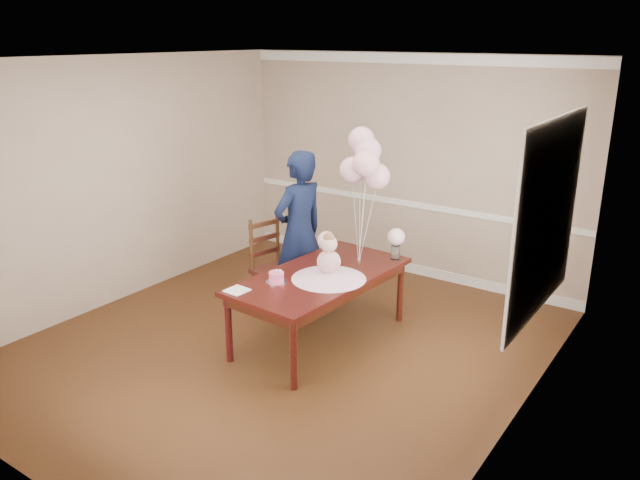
% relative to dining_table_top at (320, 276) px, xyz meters
% --- Properties ---
extents(floor, '(4.50, 5.00, 0.00)m').
position_rel_dining_table_top_xyz_m(floor, '(-0.22, -0.33, -0.68)').
color(floor, '#321B0C').
rests_on(floor, ground).
extents(ceiling, '(4.50, 5.00, 0.02)m').
position_rel_dining_table_top_xyz_m(ceiling, '(-0.22, -0.33, 2.02)').
color(ceiling, white).
rests_on(ceiling, wall_back).
extents(wall_back, '(4.50, 0.02, 2.70)m').
position_rel_dining_table_top_xyz_m(wall_back, '(-0.22, 2.17, 0.67)').
color(wall_back, tan).
rests_on(wall_back, floor).
extents(wall_front, '(4.50, 0.02, 2.70)m').
position_rel_dining_table_top_xyz_m(wall_front, '(-0.22, -2.83, 0.67)').
color(wall_front, tan).
rests_on(wall_front, floor).
extents(wall_left, '(0.02, 5.00, 2.70)m').
position_rel_dining_table_top_xyz_m(wall_left, '(-2.47, -0.33, 0.67)').
color(wall_left, tan).
rests_on(wall_left, floor).
extents(wall_right, '(0.02, 5.00, 2.70)m').
position_rel_dining_table_top_xyz_m(wall_right, '(2.03, -0.33, 0.67)').
color(wall_right, tan).
rests_on(wall_right, floor).
extents(chair_rail_trim, '(4.50, 0.02, 0.07)m').
position_rel_dining_table_top_xyz_m(chair_rail_trim, '(-0.22, 2.16, 0.22)').
color(chair_rail_trim, white).
rests_on(chair_rail_trim, wall_back).
extents(crown_molding, '(4.50, 0.02, 0.12)m').
position_rel_dining_table_top_xyz_m(crown_molding, '(-0.22, 2.16, 1.95)').
color(crown_molding, white).
rests_on(crown_molding, wall_back).
extents(baseboard_trim, '(4.50, 0.02, 0.12)m').
position_rel_dining_table_top_xyz_m(baseboard_trim, '(-0.22, 2.16, -0.62)').
color(baseboard_trim, silver).
rests_on(baseboard_trim, floor).
extents(window_frame, '(0.02, 1.66, 1.56)m').
position_rel_dining_table_top_xyz_m(window_frame, '(2.01, 0.17, 0.87)').
color(window_frame, white).
rests_on(window_frame, wall_right).
extents(window_blinds, '(0.01, 1.50, 1.40)m').
position_rel_dining_table_top_xyz_m(window_blinds, '(1.99, 0.17, 0.87)').
color(window_blinds, silver).
rests_on(window_blinds, wall_right).
extents(dining_table_top, '(1.05, 1.92, 0.05)m').
position_rel_dining_table_top_xyz_m(dining_table_top, '(0.00, 0.00, 0.00)').
color(dining_table_top, black).
rests_on(dining_table_top, table_leg_fl).
extents(table_apron, '(0.95, 1.82, 0.09)m').
position_rel_dining_table_top_xyz_m(table_apron, '(0.00, 0.00, -0.07)').
color(table_apron, black).
rests_on(table_apron, table_leg_fl).
extents(table_leg_fl, '(0.07, 0.07, 0.65)m').
position_rel_dining_table_top_xyz_m(table_leg_fl, '(-0.45, -0.83, -0.35)').
color(table_leg_fl, black).
rests_on(table_leg_fl, floor).
extents(table_leg_fr, '(0.07, 0.07, 0.65)m').
position_rel_dining_table_top_xyz_m(table_leg_fr, '(0.34, -0.88, -0.35)').
color(table_leg_fr, black).
rests_on(table_leg_fr, floor).
extents(table_leg_bl, '(0.07, 0.07, 0.65)m').
position_rel_dining_table_top_xyz_m(table_leg_bl, '(-0.34, 0.88, -0.35)').
color(table_leg_bl, black).
rests_on(table_leg_bl, floor).
extents(table_leg_br, '(0.07, 0.07, 0.65)m').
position_rel_dining_table_top_xyz_m(table_leg_br, '(0.45, 0.83, -0.35)').
color(table_leg_br, black).
rests_on(table_leg_br, floor).
extents(baby_skirt, '(0.75, 0.75, 0.09)m').
position_rel_dining_table_top_xyz_m(baby_skirt, '(0.14, -0.06, 0.07)').
color(baby_skirt, '#EAACCE').
rests_on(baby_skirt, dining_table_top).
extents(baby_torso, '(0.22, 0.22, 0.22)m').
position_rel_dining_table_top_xyz_m(baby_torso, '(0.14, -0.06, 0.19)').
color(baby_torso, pink).
rests_on(baby_torso, baby_skirt).
extents(baby_head, '(0.16, 0.16, 0.16)m').
position_rel_dining_table_top_xyz_m(baby_head, '(0.14, -0.06, 0.37)').
color(baby_head, beige).
rests_on(baby_head, baby_torso).
extents(baby_hair, '(0.11, 0.11, 0.11)m').
position_rel_dining_table_top_xyz_m(baby_hair, '(0.14, -0.06, 0.43)').
color(baby_hair, brown).
rests_on(baby_hair, baby_head).
extents(cake_platter, '(0.22, 0.22, 0.01)m').
position_rel_dining_table_top_xyz_m(cake_platter, '(-0.21, -0.41, 0.03)').
color(cake_platter, silver).
rests_on(cake_platter, dining_table_top).
extents(birthday_cake, '(0.15, 0.15, 0.09)m').
position_rel_dining_table_top_xyz_m(birthday_cake, '(-0.21, -0.41, 0.08)').
color(birthday_cake, '#F74E89').
rests_on(birthday_cake, cake_platter).
extents(cake_flower_a, '(0.03, 0.03, 0.03)m').
position_rel_dining_table_top_xyz_m(cake_flower_a, '(-0.21, -0.41, 0.14)').
color(cake_flower_a, silver).
rests_on(cake_flower_a, birthday_cake).
extents(cake_flower_b, '(0.03, 0.03, 0.03)m').
position_rel_dining_table_top_xyz_m(cake_flower_b, '(-0.18, -0.39, 0.14)').
color(cake_flower_b, white).
rests_on(cake_flower_b, birthday_cake).
extents(rose_vase_near, '(0.10, 0.10, 0.15)m').
position_rel_dining_table_top_xyz_m(rose_vase_near, '(-0.12, 0.29, 0.10)').
color(rose_vase_near, silver).
rests_on(rose_vase_near, dining_table_top).
extents(roses_near, '(0.18, 0.18, 0.18)m').
position_rel_dining_table_top_xyz_m(roses_near, '(-0.12, 0.29, 0.27)').
color(roses_near, white).
rests_on(roses_near, rose_vase_near).
extents(rose_vase_far, '(0.10, 0.10, 0.15)m').
position_rel_dining_table_top_xyz_m(rose_vase_far, '(0.40, 0.77, 0.10)').
color(rose_vase_far, silver).
rests_on(rose_vase_far, dining_table_top).
extents(roses_far, '(0.18, 0.18, 0.18)m').
position_rel_dining_table_top_xyz_m(roses_far, '(0.40, 0.77, 0.27)').
color(roses_far, silver).
rests_on(roses_far, rose_vase_far).
extents(napkin, '(0.20, 0.20, 0.01)m').
position_rel_dining_table_top_xyz_m(napkin, '(-0.38, -0.77, 0.03)').
color(napkin, white).
rests_on(napkin, dining_table_top).
extents(balloon_weight, '(0.04, 0.04, 0.02)m').
position_rel_dining_table_top_xyz_m(balloon_weight, '(0.13, 0.51, 0.03)').
color(balloon_weight, white).
rests_on(balloon_weight, dining_table_top).
extents(balloon_a, '(0.26, 0.26, 0.26)m').
position_rel_dining_table_top_xyz_m(balloon_a, '(0.03, 0.51, 0.96)').
color(balloon_a, '#EAA6C0').
rests_on(balloon_a, balloon_ribbon_a).
extents(balloon_b, '(0.26, 0.26, 0.26)m').
position_rel_dining_table_top_xyz_m(balloon_b, '(0.22, 0.45, 1.05)').
color(balloon_b, '#EAA6B7').
rests_on(balloon_b, balloon_ribbon_b).
extents(balloon_c, '(0.26, 0.26, 0.26)m').
position_rel_dining_table_top_xyz_m(balloon_c, '(0.15, 0.60, 1.14)').
color(balloon_c, '#E09FBC').
rests_on(balloon_c, balloon_ribbon_c).
extents(balloon_d, '(0.26, 0.26, 0.26)m').
position_rel_dining_table_top_xyz_m(balloon_d, '(0.06, 0.62, 1.24)').
color(balloon_d, '#DC9CB9').
rests_on(balloon_d, balloon_ribbon_d).
extents(balloon_e, '(0.26, 0.26, 0.26)m').
position_rel_dining_table_top_xyz_m(balloon_e, '(0.27, 0.57, 0.91)').
color(balloon_e, '#EAA6BA').
rests_on(balloon_e, balloon_ribbon_e).
extents(balloon_ribbon_a, '(0.09, 0.01, 0.78)m').
position_rel_dining_table_top_xyz_m(balloon_ribbon_a, '(0.08, 0.51, 0.43)').
color(balloon_ribbon_a, silver).
rests_on(balloon_ribbon_a, balloon_weight).
extents(balloon_ribbon_b, '(0.09, 0.06, 0.87)m').
position_rel_dining_table_top_xyz_m(balloon_ribbon_b, '(0.17, 0.48, 0.47)').
color(balloon_ribbon_b, white).
rests_on(balloon_ribbon_b, balloon_weight).
extents(balloon_ribbon_c, '(0.03, 0.09, 0.97)m').
position_rel_dining_table_top_xyz_m(balloon_ribbon_c, '(0.14, 0.55, 0.52)').
color(balloon_ribbon_c, silver).
rests_on(balloon_ribbon_c, balloon_weight).
extents(balloon_ribbon_d, '(0.07, 0.10, 1.06)m').
position_rel_dining_table_top_xyz_m(balloon_ribbon_d, '(0.09, 0.57, 0.57)').
color(balloon_ribbon_d, silver).
rests_on(balloon_ribbon_d, balloon_weight).
extents(balloon_ribbon_e, '(0.14, 0.06, 0.73)m').
position_rel_dining_table_top_xyz_m(balloon_ribbon_e, '(0.20, 0.54, 0.40)').
color(balloon_ribbon_e, white).
rests_on(balloon_ribbon_e, balloon_weight).
extents(dining_chair_seat, '(0.53, 0.53, 0.05)m').
position_rel_dining_table_top_xyz_m(dining_chair_seat, '(-0.79, 0.32, -0.22)').
color(dining_chair_seat, '#33110E').
rests_on(dining_chair_seat, chair_leg_fl).
extents(chair_leg_fl, '(0.05, 0.05, 0.43)m').
position_rel_dining_table_top_xyz_m(chair_leg_fl, '(-1.01, 0.18, -0.46)').
color(chair_leg_fl, black).
rests_on(chair_leg_fl, floor).
extents(chair_leg_fr, '(0.05, 0.05, 0.43)m').
position_rel_dining_table_top_xyz_m(chair_leg_fr, '(-0.65, 0.10, -0.46)').
color(chair_leg_fr, '#35120E').
rests_on(chair_leg_fr, floor).
extents(chair_leg_bl, '(0.05, 0.05, 0.43)m').
position_rel_dining_table_top_xyz_m(chair_leg_bl, '(-0.93, 0.53, -0.46)').
color(chair_leg_bl, '#311B0D').
rests_on(chair_leg_bl, floor).
extents(chair_leg_br, '(0.05, 0.05, 0.43)m').
position_rel_dining_table_top_xyz_m(chair_leg_br, '(-0.57, 0.46, -0.46)').
color(chair_leg_br, '#32190D').
rests_on(chair_leg_br, floor).
extents(chair_back_post_l, '(0.05, 0.05, 0.56)m').
position_rel_dining_table_top_xyz_m(chair_back_post_l, '(-1.02, 0.18, 0.07)').
color(chair_back_post_l, '#38210F').
rests_on(chair_back_post_l, dining_chair_seat).
extents(chair_back_post_r, '(0.05, 0.05, 0.56)m').
position_rel_dining_table_top_xyz_m(chair_back_post_r, '(-0.95, 0.54, 0.07)').
color(chair_back_post_r, '#391F0F').
rests_on(chair_back_post_r, dining_chair_seat).
extents(chair_slat_low, '(0.12, 0.40, 0.05)m').
position_rel_dining_table_top_xyz_m(chair_slat_low, '(-0.99, 0.36, -0.05)').
color(chair_slat_low, '#36130E').
rests_on(chair_slat_low, dining_chair_seat).
extents(chair_slat_mid, '(0.12, 0.40, 0.05)m').
position_rel_dining_table_top_xyz_m(chair_slat_mid, '(-0.99, 0.36, 0.11)').
color(chair_slat_mid, '#39190F').
rests_on(chair_slat_mid, dining_chair_seat).
extents(chair_slat_top, '(0.12, 0.40, 0.05)m').
position_rel_dining_table_top_xyz_m(chair_slat_top, '(-0.99, 0.36, 0.27)').
color(chair_slat_top, '#3B1E10').
rests_on(chair_slat_top, dining_chair_seat).
extents(woman, '(0.56, 0.72, 1.77)m').
position_rel_dining_table_top_xyz_m(woman, '(-0.61, 0.48, 0.21)').
color(woman, '#0E1633').
rests_on(woman, floor).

